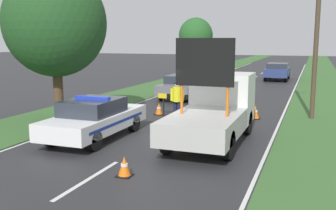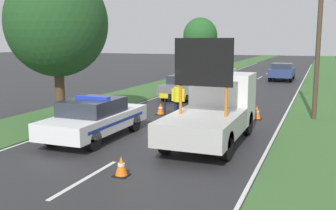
{
  "view_description": "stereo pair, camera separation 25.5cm",
  "coord_description": "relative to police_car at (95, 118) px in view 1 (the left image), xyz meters",
  "views": [
    {
      "loc": [
        5.08,
        -12.43,
        3.39
      ],
      "look_at": [
        0.23,
        0.6,
        1.1
      ],
      "focal_mm": 42.0,
      "sensor_mm": 36.0,
      "label": 1
    },
    {
      "loc": [
        5.32,
        -12.34,
        3.39
      ],
      "look_at": [
        0.23,
        0.6,
        1.1
      ],
      "focal_mm": 42.0,
      "sensor_mm": 36.0,
      "label": 2
    }
  ],
  "objects": [
    {
      "name": "ground_plane",
      "position": [
        1.98,
        0.76,
        -0.72
      ],
      "size": [
        160.0,
        160.0,
        0.0
      ],
      "primitive_type": "plane",
      "color": "#28282B"
    },
    {
      "name": "lane_markings",
      "position": [
        1.98,
        15.22,
        -0.72
      ],
      "size": [
        7.81,
        64.66,
        0.01
      ],
      "color": "silver",
      "rests_on": "ground"
    },
    {
      "name": "grass_verge_left",
      "position": [
        -3.74,
        20.76,
        -0.71
      ],
      "size": [
        3.53,
        120.0,
        0.03
      ],
      "color": "#38602D",
      "rests_on": "ground"
    },
    {
      "name": "grass_verge_right",
      "position": [
        7.7,
        20.76,
        -0.71
      ],
      "size": [
        3.53,
        120.0,
        0.03
      ],
      "color": "#38602D",
      "rests_on": "ground"
    },
    {
      "name": "police_car",
      "position": [
        0.0,
        0.0,
        0.0
      ],
      "size": [
        1.84,
        4.7,
        1.5
      ],
      "rotation": [
        0.0,
        0.0,
        0.04
      ],
      "color": "white",
      "rests_on": "ground"
    },
    {
      "name": "work_truck",
      "position": [
        3.96,
        1.24,
        0.37
      ],
      "size": [
        2.11,
        5.24,
        3.47
      ],
      "rotation": [
        0.0,
        0.0,
        3.14
      ],
      "color": "white",
      "rests_on": "ground"
    },
    {
      "name": "road_barrier",
      "position": [
        1.76,
        4.65,
        0.12
      ],
      "size": [
        2.49,
        0.08,
        1.02
      ],
      "rotation": [
        0.0,
        0.0,
        0.04
      ],
      "color": "black",
      "rests_on": "ground"
    },
    {
      "name": "police_officer",
      "position": [
        1.67,
        3.91,
        0.27
      ],
      "size": [
        0.6,
        0.38,
        1.66
      ],
      "rotation": [
        0.0,
        0.0,
        2.84
      ],
      "color": "#191E38",
      "rests_on": "ground"
    },
    {
      "name": "pedestrian_civilian",
      "position": [
        2.64,
        4.33,
        0.23
      ],
      "size": [
        0.58,
        0.37,
        1.63
      ],
      "rotation": [
        0.0,
        0.0,
        0.1
      ],
      "color": "#191E38",
      "rests_on": "ground"
    },
    {
      "name": "traffic_cone_near_police",
      "position": [
        1.61,
        4.49,
        -0.47
      ],
      "size": [
        0.36,
        0.36,
        0.5
      ],
      "color": "black",
      "rests_on": "ground"
    },
    {
      "name": "traffic_cone_centre_front",
      "position": [
        0.44,
        4.9,
        -0.45
      ],
      "size": [
        0.4,
        0.4,
        0.55
      ],
      "color": "black",
      "rests_on": "ground"
    },
    {
      "name": "traffic_cone_near_truck",
      "position": [
        4.04,
        5.56,
        -0.47
      ],
      "size": [
        0.36,
        0.36,
        0.51
      ],
      "color": "black",
      "rests_on": "ground"
    },
    {
      "name": "traffic_cone_behind_barrier",
      "position": [
        4.75,
        5.45,
        -0.43
      ],
      "size": [
        0.43,
        0.43,
        0.59
      ],
      "color": "black",
      "rests_on": "ground"
    },
    {
      "name": "traffic_cone_lane_edge",
      "position": [
        2.71,
        -3.15,
        -0.46
      ],
      "size": [
        0.37,
        0.37,
        0.52
      ],
      "color": "black",
      "rests_on": "ground"
    },
    {
      "name": "queued_car_suv_grey",
      "position": [
        -0.16,
        10.39,
        0.02
      ],
      "size": [
        1.93,
        4.6,
        1.38
      ],
      "rotation": [
        0.0,
        0.0,
        3.14
      ],
      "color": "slate",
      "rests_on": "ground"
    },
    {
      "name": "queued_car_van_white",
      "position": [
        -0.15,
        17.74,
        0.13
      ],
      "size": [
        1.93,
        4.5,
        1.59
      ],
      "rotation": [
        0.0,
        0.0,
        3.14
      ],
      "color": "silver",
      "rests_on": "ground"
    },
    {
      "name": "queued_car_hatch_blue",
      "position": [
        4.1,
        23.28,
        0.06
      ],
      "size": [
        1.9,
        4.41,
        1.46
      ],
      "rotation": [
        0.0,
        0.0,
        3.14
      ],
      "color": "navy",
      "rests_on": "ground"
    },
    {
      "name": "roadside_tree_near_left",
      "position": [
        -2.97,
        2.05,
        3.36
      ],
      "size": [
        4.18,
        4.18,
        6.29
      ],
      "color": "#4C3823",
      "rests_on": "ground"
    },
    {
      "name": "roadside_tree_near_right",
      "position": [
        -3.06,
        22.65,
        3.05
      ],
      "size": [
        3.04,
        3.04,
        5.4
      ],
      "color": "#4C3823",
      "rests_on": "ground"
    },
    {
      "name": "utility_pole",
      "position": [
        7.07,
        6.27,
        3.57
      ],
      "size": [
        1.2,
        0.2,
        8.36
      ],
      "color": "#473828",
      "rests_on": "ground"
    }
  ]
}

